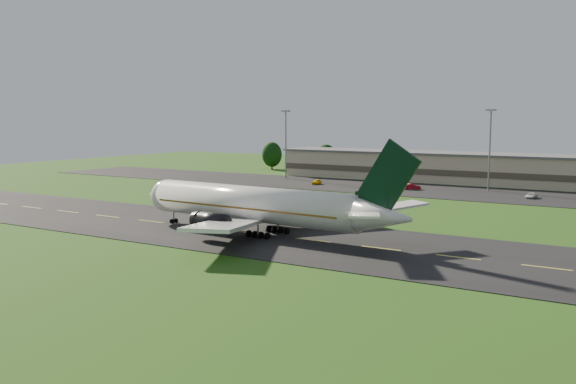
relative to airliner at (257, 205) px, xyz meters
The scene contains 10 objects.
ground 11.16m from the airliner, ahead, with size 360.00×360.00×0.00m, color #1F4A12.
taxiway 11.14m from the airliner, ahead, with size 220.00×30.00×0.10m, color black.
apron 72.90m from the airliner, 81.99° to the left, with size 260.00×30.00×0.10m, color black.
airliner is the anchor object (origin of this frame).
terminal 97.64m from the airliner, 80.25° to the left, with size 145.00×16.00×8.40m.
light_mast_west 92.11m from the airliner, 119.27° to the left, with size 2.40×1.20×20.35m.
light_mast_centre 81.86m from the airliner, 79.29° to the left, with size 2.40×1.20×20.35m.
service_vehicle_a 75.64m from the airliner, 112.24° to the left, with size 1.62×4.02×1.37m, color yellow.
service_vehicle_b 71.53m from the airliner, 91.37° to the left, with size 1.57×4.49×1.48m, color maroon.
service_vehicle_c 74.91m from the airliner, 68.42° to the left, with size 1.98×4.30×1.20m, color silver.
Camera 1 is at (46.71, -82.18, 18.57)m, focal length 40.00 mm.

